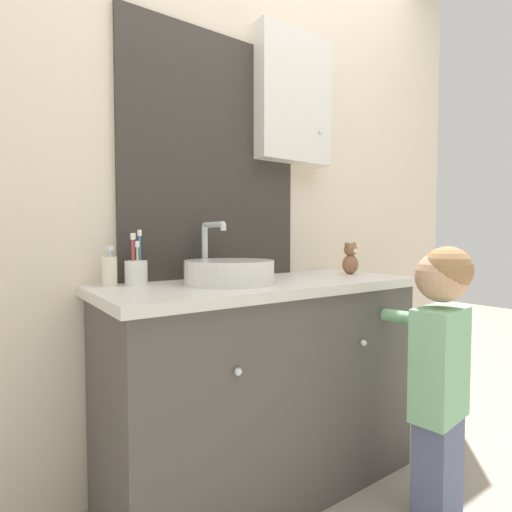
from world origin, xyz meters
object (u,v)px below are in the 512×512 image
object	(u,v)px
sink_basin	(229,271)
soap_dispenser	(110,271)
teddy_bear	(350,259)
child_figure	(440,360)
toothbrush_holder	(136,271)

from	to	relation	value
sink_basin	soap_dispenser	xyz separation A→B (m)	(-0.37, 0.16, 0.01)
teddy_bear	sink_basin	bearing A→B (deg)	179.91
child_figure	soap_dispenser	bearing A→B (deg)	143.62
child_figure	toothbrush_holder	bearing A→B (deg)	141.08
sink_basin	soap_dispenser	distance (m)	0.41
toothbrush_holder	teddy_bear	world-z (taller)	toothbrush_holder
toothbrush_holder	child_figure	size ratio (longest dim) A/B	0.21
sink_basin	child_figure	xyz separation A→B (m)	(0.53, -0.50, -0.29)
toothbrush_holder	teddy_bear	bearing A→B (deg)	-9.59
child_figure	teddy_bear	distance (m)	0.60
soap_dispenser	child_figure	world-z (taller)	soap_dispenser
toothbrush_holder	soap_dispenser	world-z (taller)	toothbrush_holder
toothbrush_holder	soap_dispenser	distance (m)	0.09
soap_dispenser	teddy_bear	distance (m)	1.03
soap_dispenser	child_figure	size ratio (longest dim) A/B	0.15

